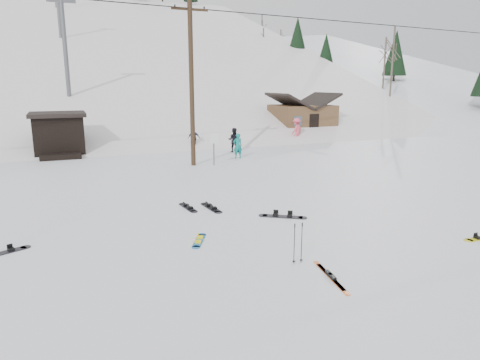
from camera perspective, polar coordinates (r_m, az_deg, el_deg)
name	(u,v)px	position (r m, az deg, el deg)	size (l,w,h in m)	color
ground	(273,264)	(11.33, 4.42, -11.09)	(200.00, 200.00, 0.00)	white
ski_slope	(104,198)	(66.49, -17.72, -2.28)	(60.00, 75.00, 45.00)	white
ridge_right	(338,177)	(74.68, 13.00, 0.41)	(34.00, 85.00, 36.00)	white
treeline_right	(363,115)	(65.61, 16.11, 8.28)	(20.00, 60.00, 10.00)	black
treeline_crest	(85,106)	(95.44, -19.93, 9.28)	(50.00, 6.00, 10.00)	black
utility_pole	(192,81)	(24.17, -6.48, 12.94)	(2.00, 0.26, 9.00)	#3A2819
trail_sign	(214,143)	(24.33, -3.51, 4.95)	(0.50, 0.09, 1.85)	#595B60
lift_hut	(59,134)	(30.32, -22.99, 5.69)	(3.40, 4.10, 2.75)	black
lift_tower_near	(65,42)	(39.36, -22.34, 16.65)	(2.20, 0.36, 8.00)	#595B60
lift_tower_mid	(58,0)	(60.02, -23.15, 21.19)	(2.20, 0.36, 8.00)	#595B60
cabin	(302,119)	(38.76, 8.26, 8.07)	(5.39, 4.40, 3.77)	brown
hero_snowboard	(199,240)	(12.87, -5.47, -8.01)	(0.72, 1.17, 0.09)	blue
hero_skis	(331,276)	(10.79, 11.99, -12.45)	(0.42, 1.86, 0.10)	#DA5516
ski_poles	(298,243)	(11.28, 7.74, -8.26)	(0.30, 0.08, 1.08)	black
board_scatter_a	(3,253)	(13.61, -29.08, -8.45)	(1.38, 0.76, 0.10)	black
board_scatter_b	(188,207)	(16.20, -6.95, -3.63)	(0.40, 1.43, 0.10)	black
board_scatter_d	(283,216)	(15.10, 5.71, -4.81)	(1.47, 1.09, 0.12)	black
board_scatter_f	(211,207)	(16.09, -3.86, -3.67)	(0.42, 1.55, 0.11)	black
skier_teal	(238,146)	(26.62, -0.31, 4.58)	(0.57, 0.37, 1.56)	#0C7973
skier_dark	(234,140)	(29.08, -0.82, 5.35)	(0.80, 0.62, 1.64)	black
skier_pink	(297,130)	(34.64, 7.55, 6.64)	(1.21, 0.70, 1.88)	#E95267
skier_navy	(194,138)	(30.84, -6.15, 5.56)	(0.87, 0.36, 1.48)	#1C2647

